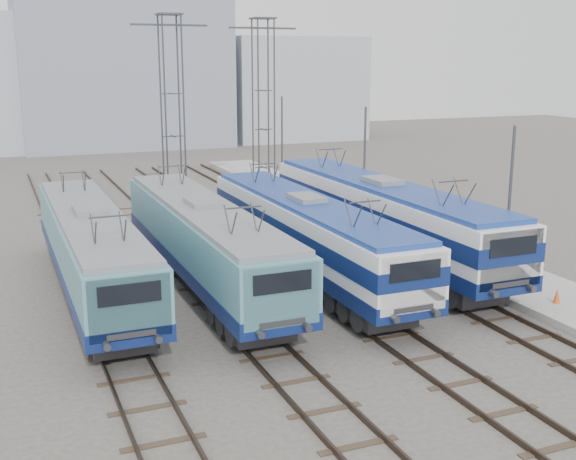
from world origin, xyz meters
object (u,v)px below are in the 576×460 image
at_px(locomotive_center_left, 205,239).
at_px(catenary_tower_west, 172,108).
at_px(mast_front, 508,214).
at_px(mast_rear, 282,147).
at_px(locomotive_far_left, 92,247).
at_px(mast_mid, 364,172).
at_px(locomotive_far_right, 383,213).
at_px(catenary_tower_east, 263,104).
at_px(safety_cone, 557,296).
at_px(locomotive_center_right, 308,231).

xyz_separation_m(locomotive_center_left, catenary_tower_west, (2.25, 14.28, 4.43)).
relative_size(mast_front, mast_rear, 1.00).
bearing_deg(locomotive_far_left, mast_rear, 48.92).
distance_m(catenary_tower_west, mast_mid, 12.16).
bearing_deg(mast_rear, locomotive_far_right, -96.07).
relative_size(locomotive_center_left, catenary_tower_east, 1.47).
relative_size(locomotive_far_left, catenary_tower_east, 1.44).
distance_m(locomotive_far_right, safety_cone, 9.21).
height_order(locomotive_far_right, catenary_tower_west, catenary_tower_west).
xyz_separation_m(locomotive_far_right, mast_front, (1.85, -6.60, 1.11)).
xyz_separation_m(locomotive_far_right, safety_cone, (2.81, -8.58, -1.80)).
bearing_deg(safety_cone, locomotive_center_right, 135.26).
bearing_deg(mast_front, locomotive_center_left, 152.18).
bearing_deg(locomotive_center_left, mast_mid, 30.04).
xyz_separation_m(catenary_tower_west, mast_front, (8.60, -20.00, -3.14)).
relative_size(locomotive_center_right, mast_front, 2.50).
xyz_separation_m(locomotive_center_left, catenary_tower_east, (8.75, 16.28, 4.43)).
xyz_separation_m(locomotive_center_left, mast_mid, (10.85, 6.28, 1.29)).
relative_size(catenary_tower_east, mast_front, 1.71).
bearing_deg(mast_rear, locomotive_far_left, -131.08).
xyz_separation_m(locomotive_center_right, mast_rear, (6.35, 18.73, 1.26)).
bearing_deg(catenary_tower_west, locomotive_center_right, -81.32).
xyz_separation_m(locomotive_far_left, locomotive_far_right, (13.50, 0.21, 0.23)).
height_order(locomotive_center_left, locomotive_center_right, locomotive_center_left).
relative_size(catenary_tower_west, mast_rear, 1.71).
relative_size(locomotive_far_right, mast_front, 2.68).
height_order(mast_mid, safety_cone, mast_mid).
bearing_deg(locomotive_center_right, catenary_tower_east, 75.75).
xyz_separation_m(locomotive_far_left, locomotive_center_right, (9.00, -1.12, 0.08)).
distance_m(mast_front, mast_rear, 24.00).
relative_size(locomotive_center_right, catenary_tower_east, 1.46).
bearing_deg(mast_mid, locomotive_center_left, -149.96).
xyz_separation_m(locomotive_center_left, mast_rear, (10.85, 18.28, 1.29)).
relative_size(locomotive_center_left, locomotive_center_right, 1.01).
distance_m(locomotive_far_left, catenary_tower_east, 20.96).
relative_size(mast_mid, safety_cone, 11.92).
relative_size(locomotive_far_left, catenary_tower_west, 1.44).
xyz_separation_m(locomotive_center_left, locomotive_far_right, (9.00, 0.88, 0.18)).
xyz_separation_m(catenary_tower_east, safety_cone, (3.06, -23.98, -6.05)).
bearing_deg(locomotive_center_left, catenary_tower_west, 81.04).
bearing_deg(locomotive_center_right, locomotive_far_left, 172.88).
relative_size(mast_front, mast_mid, 1.00).
bearing_deg(catenary_tower_east, locomotive_center_left, -118.26).
relative_size(locomotive_far_left, mast_front, 2.46).
height_order(locomotive_center_right, mast_rear, mast_rear).
bearing_deg(locomotive_far_left, safety_cone, -27.17).
relative_size(locomotive_center_right, mast_rear, 2.50).
xyz_separation_m(locomotive_far_right, mast_rear, (1.85, 17.40, 1.11)).
height_order(locomotive_center_left, catenary_tower_west, catenary_tower_west).
height_order(locomotive_center_right, catenary_tower_west, catenary_tower_west).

